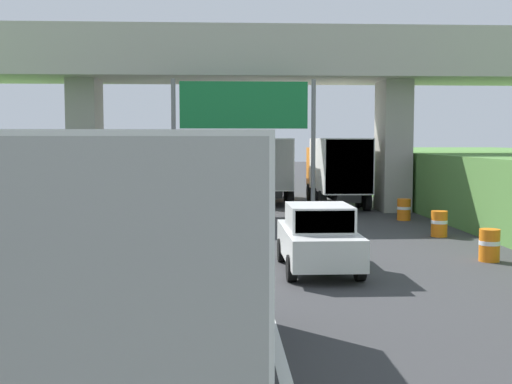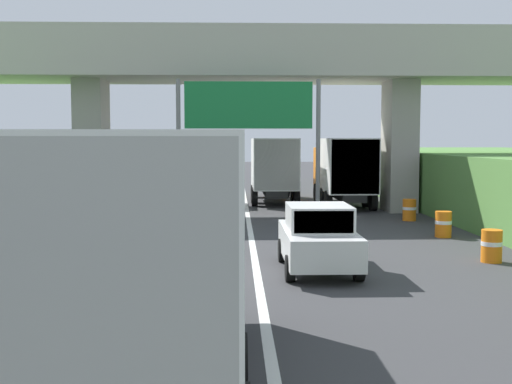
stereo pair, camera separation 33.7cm
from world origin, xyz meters
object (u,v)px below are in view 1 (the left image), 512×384
Objects in this scene: construction_barrel_3 at (439,224)px; truck_yellow at (266,166)px; truck_blue at (175,158)px; overhead_highway_sign at (244,116)px; construction_barrel_2 at (489,245)px; truck_black at (166,249)px; construction_barrel_4 at (404,209)px; truck_orange at (337,168)px; car_white at (318,238)px; car_silver at (209,189)px.

truck_yellow is at bearing 111.45° from construction_barrel_3.
construction_barrel_3 is at bearing -69.69° from truck_blue.
overhead_highway_sign reaches higher than construction_barrel_2.
construction_barrel_4 is (8.32, 18.30, -1.47)m from truck_black.
truck_orange and truck_black have the same top height.
overhead_highway_sign is 6.53× the size of construction_barrel_4.
car_white is (1.58, -10.19, -3.49)m from overhead_highway_sign.
car_silver is (0.05, 24.57, -1.08)m from truck_black.
truck_orange is 1.00× the size of truck_yellow.
truck_blue is at bearing 113.65° from construction_barrel_4.
truck_blue is (-9.67, 20.08, 0.00)m from truck_orange.
truck_yellow is 18.84m from car_white.
construction_barrel_2 is (4.93, 1.06, -0.40)m from car_white.
truck_yellow reaches higher than construction_barrel_4.
construction_barrel_4 is (11.46, -26.17, -1.47)m from truck_blue.
overhead_highway_sign is at bearing 125.47° from construction_barrel_2.
construction_barrel_2 is (6.50, -9.13, -3.89)m from overhead_highway_sign.
car_white is at bearing -79.29° from car_silver.
truck_yellow is 18.76m from truck_blue.
construction_barrel_3 is at bearing -53.01° from car_silver.
overhead_highway_sign is 11.86m from construction_barrel_2.
truck_yellow is (1.50, 8.62, -2.41)m from overhead_highway_sign.
construction_barrel_4 is at bearing -73.62° from truck_orange.
truck_orange is 1.00× the size of truck_blue.
car_white is at bearing -101.51° from truck_orange.
car_silver reaches higher than construction_barrel_3.
truck_black is at bearing -95.07° from overhead_highway_sign.
truck_orange is 4.17m from truck_yellow.
truck_blue reaches higher than construction_barrel_2.
truck_orange is 8.11× the size of construction_barrel_3.
truck_black is at bearing -121.17° from construction_barrel_3.
truck_orange is 16.79m from car_white.
truck_orange is at bearing -34.91° from truck_yellow.
construction_barrel_4 is (5.21, -8.47, -1.47)m from truck_yellow.
truck_orange is 1.00× the size of truck_black.
truck_orange is at bearing 75.01° from truck_black.
construction_barrel_3 is at bearing -34.03° from overhead_highway_sign.
truck_orange is 25.24m from truck_black.
construction_barrel_2 is 1.00× the size of construction_barrel_3.
truck_black reaches higher than construction_barrel_2.
truck_blue is (-3.14, 44.46, 0.00)m from truck_black.
construction_barrel_4 is at bearing 89.29° from construction_barrel_3.
construction_barrel_4 is at bearing 65.55° from truck_black.
truck_blue is 37.21m from construction_barrel_2.
truck_yellow reaches higher than construction_barrel_3.
truck_orange is at bearing 99.17° from construction_barrel_3.
truck_black is (-3.11, -26.77, 0.00)m from truck_yellow.
overhead_highway_sign reaches higher than construction_barrel_4.
car_silver is (3.19, -19.89, -1.08)m from truck_blue.
truck_black is 16.03m from construction_barrel_3.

